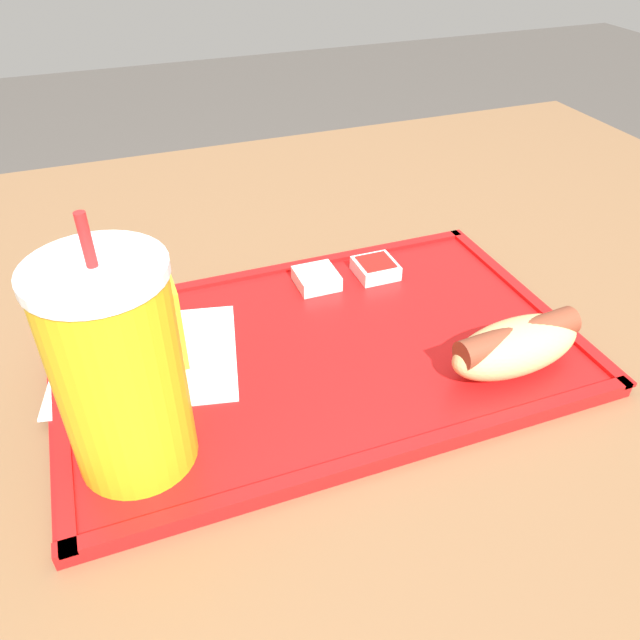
% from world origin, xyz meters
% --- Properties ---
extents(dining_table, '(1.37, 1.13, 0.71)m').
position_xyz_m(dining_table, '(0.00, 0.00, 0.36)').
color(dining_table, brown).
rests_on(dining_table, ground_plane).
extents(food_tray, '(0.46, 0.29, 0.01)m').
position_xyz_m(food_tray, '(-0.00, -0.02, 0.72)').
color(food_tray, red).
rests_on(food_tray, dining_table).
extents(paper_napkin, '(0.18, 0.16, 0.00)m').
position_xyz_m(paper_napkin, '(0.15, -0.06, 0.72)').
color(paper_napkin, white).
rests_on(paper_napkin, food_tray).
extents(soda_cup, '(0.09, 0.09, 0.20)m').
position_xyz_m(soda_cup, '(0.17, 0.05, 0.81)').
color(soda_cup, gold).
rests_on(soda_cup, food_tray).
extents(hot_dog_far, '(0.13, 0.06, 0.05)m').
position_xyz_m(hot_dog_far, '(-0.15, 0.07, 0.75)').
color(hot_dog_far, '#DBB270').
rests_on(hot_dog_far, food_tray).
extents(fries_carton, '(0.09, 0.07, 0.12)m').
position_xyz_m(fries_carton, '(0.16, -0.06, 0.77)').
color(fries_carton, gold).
rests_on(fries_carton, food_tray).
extents(sauce_cup_mayo, '(0.04, 0.04, 0.02)m').
position_xyz_m(sauce_cup_mayo, '(-0.04, -0.12, 0.73)').
color(sauce_cup_mayo, silver).
rests_on(sauce_cup_mayo, food_tray).
extents(sauce_cup_ketchup, '(0.04, 0.04, 0.02)m').
position_xyz_m(sauce_cup_ketchup, '(-0.10, -0.11, 0.73)').
color(sauce_cup_ketchup, silver).
rests_on(sauce_cup_ketchup, food_tray).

